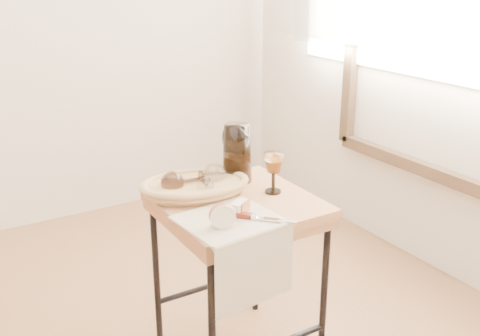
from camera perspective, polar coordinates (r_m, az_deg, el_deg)
curtain at (r=2.60m, az=19.82°, el=14.67°), size 0.02×1.00×2.20m
side_table at (r=2.06m, az=-0.30°, el=-11.37°), size 0.51×0.51×0.64m
tea_towel at (r=1.76m, az=-1.07°, el=-5.28°), size 0.31×0.28×0.01m
bread_basket at (r=1.95m, az=-4.58°, el=-2.02°), size 0.38×0.31×0.05m
goblet_lying_a at (r=1.94m, az=-5.59°, el=-1.31°), size 0.14×0.10×0.08m
goblet_lying_b at (r=1.94m, az=-3.02°, el=-1.15°), size 0.15×0.15×0.08m
pitcher at (r=2.04m, az=-0.31°, el=1.53°), size 0.20×0.26×0.25m
wine_goblet at (r=1.95m, az=3.41°, el=-0.49°), size 0.09×0.09×0.15m
apple_half at (r=1.70m, az=-1.81°, el=-4.75°), size 0.09×0.07×0.08m
apple_wedge at (r=1.78m, az=-0.11°, el=-4.05°), size 0.07×0.06×0.04m
table_knife at (r=1.75m, az=1.74°, el=-4.95°), size 0.17×0.18×0.02m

